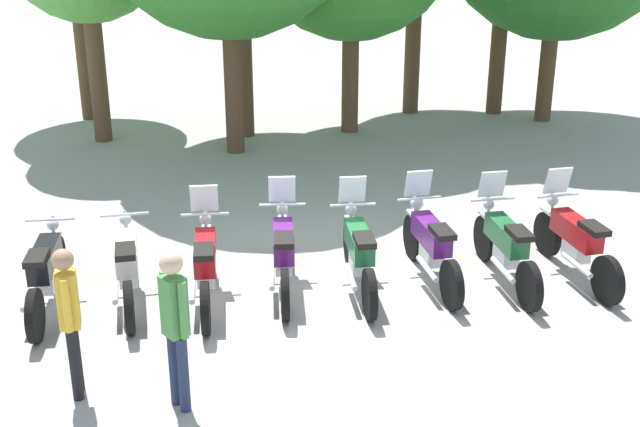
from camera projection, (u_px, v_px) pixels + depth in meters
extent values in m
plane|color=#9E9B93|center=(322.00, 291.00, 10.82)|extent=(80.00, 80.00, 0.00)
cylinder|color=black|center=(58.00, 260.00, 10.96)|extent=(0.15, 0.65, 0.64)
cylinder|color=black|center=(35.00, 316.00, 9.53)|extent=(0.15, 0.65, 0.64)
cube|color=silver|center=(55.00, 236.00, 10.84)|extent=(0.15, 0.37, 0.04)
cube|color=black|center=(45.00, 259.00, 10.17)|extent=(0.33, 0.97, 0.30)
cube|color=silver|center=(47.00, 280.00, 10.22)|extent=(0.25, 0.42, 0.24)
cube|color=black|center=(36.00, 258.00, 9.73)|extent=(0.27, 0.46, 0.08)
cylinder|color=silver|center=(54.00, 241.00, 10.76)|extent=(0.07, 0.23, 0.64)
cylinder|color=silver|center=(50.00, 220.00, 10.56)|extent=(0.62, 0.08, 0.04)
sphere|color=silver|center=(53.00, 225.00, 10.72)|extent=(0.17, 0.17, 0.16)
cylinder|color=silver|center=(29.00, 296.00, 9.95)|extent=(0.12, 0.70, 0.07)
cylinder|color=black|center=(129.00, 254.00, 11.13)|extent=(0.21, 0.65, 0.64)
cylinder|color=black|center=(129.00, 308.00, 9.72)|extent=(0.21, 0.65, 0.64)
cube|color=silver|center=(127.00, 231.00, 11.00)|extent=(0.18, 0.38, 0.04)
cube|color=silver|center=(127.00, 252.00, 10.34)|extent=(0.42, 0.98, 0.30)
cube|color=silver|center=(128.00, 274.00, 10.39)|extent=(0.28, 0.43, 0.24)
cube|color=black|center=(125.00, 251.00, 9.91)|extent=(0.31, 0.47, 0.08)
cylinder|color=silver|center=(127.00, 236.00, 10.93)|extent=(0.09, 0.23, 0.64)
cylinder|color=silver|center=(125.00, 215.00, 10.73)|extent=(0.62, 0.14, 0.04)
sphere|color=silver|center=(125.00, 219.00, 10.89)|extent=(0.18, 0.18, 0.16)
cylinder|color=silver|center=(116.00, 290.00, 10.11)|extent=(0.19, 0.70, 0.07)
cylinder|color=black|center=(207.00, 254.00, 11.14)|extent=(0.14, 0.65, 0.64)
cylinder|color=black|center=(205.00, 308.00, 9.71)|extent=(0.14, 0.65, 0.64)
cube|color=silver|center=(206.00, 231.00, 11.02)|extent=(0.14, 0.37, 0.04)
cube|color=red|center=(205.00, 252.00, 10.34)|extent=(0.32, 0.96, 0.30)
cube|color=silver|center=(206.00, 273.00, 10.40)|extent=(0.25, 0.41, 0.24)
cube|color=black|center=(204.00, 251.00, 9.90)|extent=(0.27, 0.45, 0.08)
cylinder|color=silver|center=(206.00, 235.00, 10.94)|extent=(0.06, 0.23, 0.64)
cylinder|color=silver|center=(205.00, 214.00, 10.74)|extent=(0.62, 0.08, 0.04)
sphere|color=silver|center=(205.00, 219.00, 10.90)|extent=(0.17, 0.17, 0.16)
cylinder|color=silver|center=(193.00, 289.00, 10.12)|extent=(0.12, 0.70, 0.07)
cube|color=silver|center=(204.00, 198.00, 10.72)|extent=(0.37, 0.16, 0.39)
cylinder|color=black|center=(283.00, 244.00, 11.47)|extent=(0.11, 0.64, 0.64)
cylinder|color=black|center=(285.00, 295.00, 10.03)|extent=(0.11, 0.64, 0.64)
cube|color=silver|center=(282.00, 221.00, 11.35)|extent=(0.13, 0.36, 0.04)
cube|color=#59196B|center=(283.00, 241.00, 10.67)|extent=(0.27, 0.95, 0.30)
cube|color=silver|center=(284.00, 262.00, 10.72)|extent=(0.23, 0.40, 0.24)
cube|color=black|center=(284.00, 240.00, 10.23)|extent=(0.25, 0.44, 0.08)
cylinder|color=silver|center=(283.00, 225.00, 11.27)|extent=(0.05, 0.23, 0.64)
cylinder|color=silver|center=(282.00, 205.00, 11.06)|extent=(0.62, 0.05, 0.04)
sphere|color=silver|center=(282.00, 209.00, 11.23)|extent=(0.16, 0.16, 0.16)
cylinder|color=silver|center=(272.00, 276.00, 10.46)|extent=(0.08, 0.70, 0.07)
cube|color=silver|center=(282.00, 189.00, 11.05)|extent=(0.36, 0.14, 0.39)
cylinder|color=black|center=(350.00, 244.00, 11.46)|extent=(0.15, 0.65, 0.64)
cylinder|color=black|center=(370.00, 294.00, 10.03)|extent=(0.15, 0.65, 0.64)
cube|color=silver|center=(350.00, 221.00, 11.34)|extent=(0.15, 0.37, 0.04)
cube|color=#1E6033|center=(359.00, 241.00, 10.67)|extent=(0.33, 0.97, 0.30)
cube|color=silver|center=(359.00, 262.00, 10.72)|extent=(0.25, 0.42, 0.24)
cube|color=black|center=(365.00, 240.00, 10.23)|extent=(0.27, 0.46, 0.08)
cylinder|color=silver|center=(351.00, 225.00, 11.27)|extent=(0.07, 0.23, 0.64)
cylinder|color=silver|center=(353.00, 205.00, 11.06)|extent=(0.62, 0.08, 0.04)
sphere|color=silver|center=(351.00, 210.00, 11.22)|extent=(0.17, 0.17, 0.16)
cylinder|color=silver|center=(351.00, 277.00, 10.45)|extent=(0.12, 0.70, 0.07)
cube|color=silver|center=(352.00, 189.00, 11.04)|extent=(0.37, 0.16, 0.39)
cylinder|color=black|center=(413.00, 237.00, 11.69)|extent=(0.20, 0.65, 0.64)
cylinder|color=black|center=(452.00, 285.00, 10.28)|extent=(0.20, 0.65, 0.64)
cube|color=silver|center=(414.00, 215.00, 11.56)|extent=(0.18, 0.37, 0.04)
cube|color=#59196B|center=(431.00, 234.00, 10.90)|extent=(0.41, 0.98, 0.30)
cube|color=silver|center=(431.00, 254.00, 10.95)|extent=(0.28, 0.43, 0.24)
cube|color=black|center=(442.00, 232.00, 10.46)|extent=(0.31, 0.47, 0.08)
cylinder|color=silver|center=(416.00, 219.00, 11.49)|extent=(0.09, 0.23, 0.64)
cylinder|color=silver|center=(419.00, 198.00, 11.28)|extent=(0.62, 0.14, 0.04)
sphere|color=silver|center=(416.00, 203.00, 11.45)|extent=(0.18, 0.18, 0.16)
cylinder|color=silver|center=(427.00, 269.00, 10.67)|extent=(0.18, 0.70, 0.07)
cube|color=silver|center=(418.00, 183.00, 11.26)|extent=(0.38, 0.19, 0.39)
cylinder|color=black|center=(485.00, 238.00, 11.66)|extent=(0.18, 0.65, 0.64)
cylinder|color=black|center=(529.00, 286.00, 10.24)|extent=(0.18, 0.65, 0.64)
cube|color=silver|center=(486.00, 216.00, 11.53)|extent=(0.17, 0.37, 0.04)
cube|color=#1E6033|center=(506.00, 235.00, 10.86)|extent=(0.38, 0.98, 0.30)
cube|color=silver|center=(506.00, 255.00, 10.92)|extent=(0.27, 0.43, 0.24)
cube|color=black|center=(520.00, 233.00, 10.43)|extent=(0.30, 0.47, 0.08)
cylinder|color=silver|center=(489.00, 220.00, 11.46)|extent=(0.08, 0.23, 0.64)
cylinder|color=silver|center=(493.00, 199.00, 11.25)|extent=(0.62, 0.12, 0.04)
sphere|color=silver|center=(489.00, 204.00, 11.41)|extent=(0.18, 0.18, 0.16)
cylinder|color=silver|center=(503.00, 270.00, 10.64)|extent=(0.16, 0.70, 0.07)
cube|color=silver|center=(492.00, 184.00, 11.23)|extent=(0.37, 0.18, 0.39)
cylinder|color=black|center=(547.00, 234.00, 11.79)|extent=(0.22, 0.65, 0.64)
cylinder|color=black|center=(607.00, 280.00, 10.39)|extent=(0.22, 0.65, 0.64)
cube|color=silver|center=(550.00, 212.00, 11.67)|extent=(0.19, 0.38, 0.04)
cube|color=red|center=(576.00, 230.00, 11.01)|extent=(0.44, 0.98, 0.30)
cube|color=silver|center=(576.00, 250.00, 11.06)|extent=(0.29, 0.44, 0.24)
cube|color=black|center=(594.00, 228.00, 10.58)|extent=(0.32, 0.48, 0.08)
cylinder|color=silver|center=(553.00, 216.00, 11.59)|extent=(0.09, 0.23, 0.64)
cylinder|color=silver|center=(558.00, 196.00, 11.39)|extent=(0.62, 0.16, 0.04)
sphere|color=silver|center=(553.00, 200.00, 11.55)|extent=(0.19, 0.19, 0.16)
cylinder|color=silver|center=(576.00, 265.00, 10.78)|extent=(0.21, 0.70, 0.07)
cube|color=silver|center=(558.00, 180.00, 11.37)|extent=(0.38, 0.20, 0.39)
cylinder|color=black|center=(75.00, 365.00, 8.40)|extent=(0.13, 0.13, 0.80)
cylinder|color=black|center=(76.00, 356.00, 8.55)|extent=(0.13, 0.13, 0.80)
cube|color=gold|center=(68.00, 300.00, 8.22)|extent=(0.23, 0.25, 0.60)
cylinder|color=gold|center=(66.00, 306.00, 8.07)|extent=(0.09, 0.09, 0.57)
cylinder|color=gold|center=(68.00, 291.00, 8.36)|extent=(0.09, 0.09, 0.57)
sphere|color=#A87A5B|center=(63.00, 260.00, 8.06)|extent=(0.25, 0.25, 0.22)
cylinder|color=#232D4C|center=(184.00, 375.00, 8.20)|extent=(0.15, 0.15, 0.84)
cylinder|color=#232D4C|center=(174.00, 368.00, 8.32)|extent=(0.15, 0.15, 0.84)
cube|color=#4C8C47|center=(174.00, 306.00, 7.99)|extent=(0.29, 0.30, 0.63)
cylinder|color=#4C8C47|center=(183.00, 310.00, 7.87)|extent=(0.11, 0.11, 0.60)
cylinder|color=#4C8C47|center=(165.00, 299.00, 8.09)|extent=(0.11, 0.11, 0.60)
sphere|color=#DBAD89|center=(171.00, 263.00, 7.82)|extent=(0.32, 0.32, 0.23)
cylinder|color=brown|center=(84.00, 49.00, 18.39)|extent=(0.36, 0.36, 3.18)
cylinder|color=brown|center=(97.00, 71.00, 16.78)|extent=(0.36, 0.36, 2.92)
cylinder|color=brown|center=(243.00, 53.00, 17.02)|extent=(0.36, 0.36, 3.53)
cylinder|color=brown|center=(233.00, 77.00, 16.02)|extent=(0.36, 0.36, 3.03)
cylinder|color=brown|center=(350.00, 71.00, 17.49)|extent=(0.36, 0.36, 2.62)
cylinder|color=brown|center=(413.00, 31.00, 18.78)|extent=(0.36, 0.36, 3.80)
cylinder|color=brown|center=(500.00, 27.00, 18.71)|extent=(0.36, 0.36, 4.00)
cylinder|color=brown|center=(548.00, 63.00, 18.32)|extent=(0.36, 0.36, 2.61)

